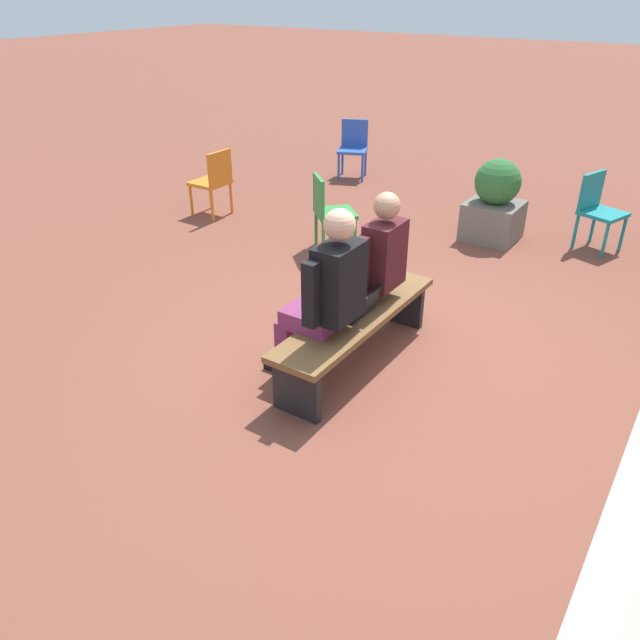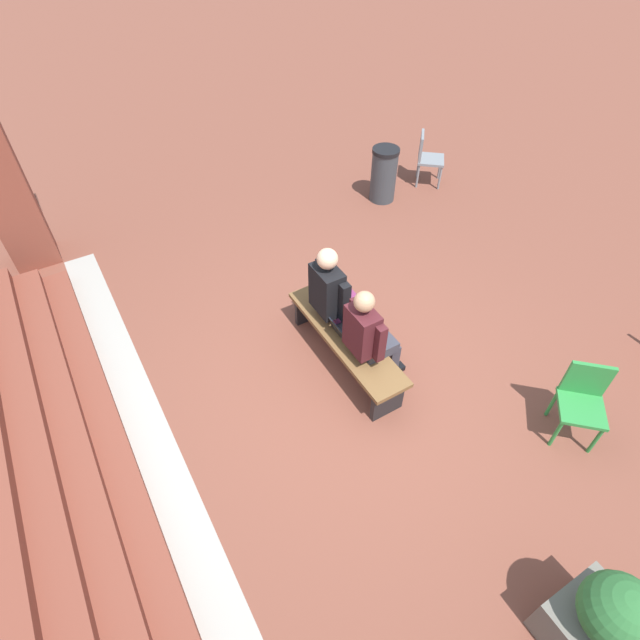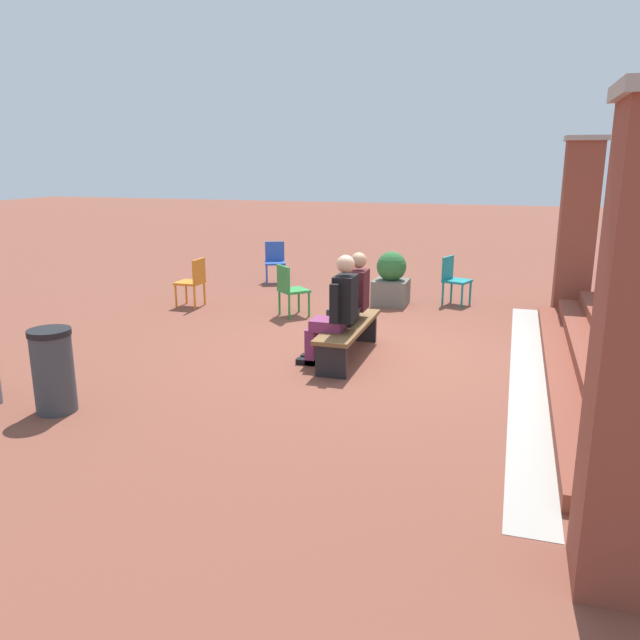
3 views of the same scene
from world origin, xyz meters
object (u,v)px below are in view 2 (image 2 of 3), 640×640
(plastic_chair_near_bench_right, at_px, (583,398))
(planter, at_px, (604,623))
(bench, at_px, (346,341))
(litter_bin, at_px, (384,174))
(person_student, at_px, (369,335))
(person_adult, at_px, (335,295))
(plastic_chair_near_bench_left, at_px, (427,156))
(laptop, at_px, (345,331))

(plastic_chair_near_bench_right, bearing_deg, planter, 133.63)
(bench, bearing_deg, litter_bin, -42.44)
(bench, relative_size, person_student, 1.36)
(person_adult, relative_size, planter, 1.47)
(bench, relative_size, plastic_chair_near_bench_left, 2.14)
(plastic_chair_near_bench_right, bearing_deg, litter_bin, -11.27)
(laptop, bearing_deg, person_adult, -14.11)
(plastic_chair_near_bench_left, relative_size, litter_bin, 0.98)
(laptop, bearing_deg, plastic_chair_near_bench_left, -51.12)
(laptop, distance_m, litter_bin, 3.52)
(plastic_chair_near_bench_left, bearing_deg, person_student, 132.89)
(litter_bin, bearing_deg, person_adult, 134.45)
(person_student, distance_m, litter_bin, 3.73)
(bench, relative_size, laptop, 5.62)
(laptop, bearing_deg, plastic_chair_near_bench_right, -141.53)
(bench, distance_m, plastic_chair_near_bench_right, 2.39)
(person_adult, distance_m, plastic_chair_near_bench_right, 2.64)
(plastic_chair_near_bench_right, height_order, plastic_chair_near_bench_left, same)
(bench, height_order, planter, planter)
(laptop, distance_m, planter, 3.23)
(litter_bin, bearing_deg, laptop, 137.30)
(person_student, bearing_deg, person_adult, -0.31)
(plastic_chair_near_bench_right, distance_m, planter, 1.95)
(planter, bearing_deg, plastic_chair_near_bench_left, -28.59)
(laptop, height_order, plastic_chair_near_bench_right, plastic_chair_near_bench_right)
(bench, relative_size, person_adult, 1.30)
(bench, height_order, laptop, laptop)
(litter_bin, bearing_deg, person_student, 141.65)
(plastic_chair_near_bench_left, distance_m, planter, 6.70)
(bench, xyz_separation_m, planter, (-3.22, -0.08, 0.08))
(laptop, bearing_deg, litter_bin, -42.70)
(plastic_chair_near_bench_left, bearing_deg, litter_bin, 94.30)
(person_adult, height_order, plastic_chair_near_bench_right, person_adult)
(person_student, bearing_deg, plastic_chair_near_bench_right, -137.58)
(bench, distance_m, litter_bin, 3.52)
(planter, relative_size, litter_bin, 1.09)
(plastic_chair_near_bench_right, xyz_separation_m, planter, (-1.34, 1.41, -0.04))
(person_student, bearing_deg, laptop, 13.31)
(person_adult, height_order, litter_bin, person_adult)
(planter, bearing_deg, plastic_chair_near_bench_right, -46.37)
(laptop, relative_size, planter, 0.34)
(person_adult, bearing_deg, litter_bin, -45.55)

